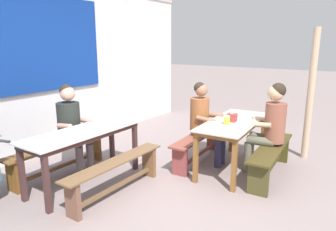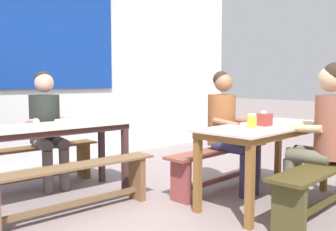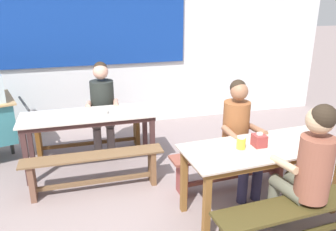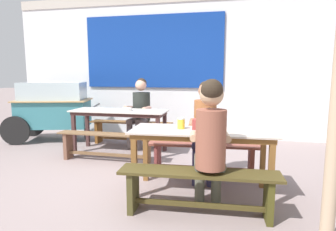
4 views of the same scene
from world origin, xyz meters
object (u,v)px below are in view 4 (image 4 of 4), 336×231
(bench_far_front, at_px, (106,144))
(person_right_near_table, at_px, (205,125))
(dining_table_near, at_px, (202,137))
(bench_near_back, at_px, (203,154))
(tissue_box, at_px, (198,124))
(condiment_jar, at_px, (181,123))
(wooden_support_post, at_px, (336,117))
(bench_near_front, at_px, (198,185))
(person_center_facing, at_px, (140,108))
(person_near_front, at_px, (210,138))
(soup_bowl, at_px, (127,109))
(bench_far_back, at_px, (131,130))
(food_cart, at_px, (53,106))
(dining_table_far, at_px, (119,115))

(bench_far_front, xyz_separation_m, person_right_near_table, (1.60, -0.40, 0.44))
(dining_table_near, distance_m, person_right_near_table, 0.49)
(bench_near_back, bearing_deg, tissue_box, -91.21)
(condiment_jar, distance_m, wooden_support_post, 1.63)
(bench_near_front, height_order, person_center_facing, person_center_facing)
(person_near_front, xyz_separation_m, tissue_box, (-0.18, 0.51, 0.04))
(person_center_facing, relative_size, wooden_support_post, 0.61)
(dining_table_near, height_order, bench_near_front, dining_table_near)
(soup_bowl, bearing_deg, bench_far_back, 104.37)
(bench_near_back, distance_m, person_center_facing, 2.00)
(person_right_near_table, height_order, condiment_jar, person_right_near_table)
(food_cart, bearing_deg, bench_far_back, 0.09)
(dining_table_near, height_order, bench_far_front, dining_table_near)
(bench_far_front, height_order, bench_near_front, same)
(bench_far_front, relative_size, wooden_support_post, 0.75)
(bench_far_back, relative_size, wooden_support_post, 0.77)
(bench_far_front, distance_m, wooden_support_post, 3.33)
(bench_far_back, xyz_separation_m, bench_near_front, (1.65, -2.60, 0.01))
(wooden_support_post, bearing_deg, condiment_jar, 148.48)
(bench_near_front, distance_m, soup_bowl, 2.53)
(person_near_front, distance_m, wooden_support_post, 1.09)
(food_cart, height_order, soup_bowl, food_cart)
(bench_near_back, bearing_deg, soup_bowl, 149.22)
(bench_near_back, xyz_separation_m, tissue_box, (-0.01, -0.55, 0.51))
(dining_table_far, xyz_separation_m, condiment_jar, (1.37, -1.45, 0.15))
(bench_far_front, distance_m, bench_near_front, 2.21)
(person_near_front, height_order, tissue_box, person_near_front)
(dining_table_far, bearing_deg, bench_far_front, -90.15)
(person_right_near_table, bearing_deg, wooden_support_post, -49.21)
(person_near_front, xyz_separation_m, person_right_near_table, (-0.15, 0.99, -0.05))
(person_center_facing, bearing_deg, condiment_jar, -59.47)
(bench_far_back, relative_size, person_right_near_table, 1.27)
(person_right_near_table, bearing_deg, dining_table_far, 148.86)
(bench_near_front, bearing_deg, bench_far_front, 138.60)
(bench_far_front, relative_size, person_center_facing, 1.23)
(person_near_front, bearing_deg, food_cart, 143.96)
(soup_bowl, bearing_deg, bench_near_back, -30.78)
(bench_near_front, bearing_deg, person_right_near_table, 92.75)
(dining_table_far, distance_m, person_center_facing, 0.55)
(bench_near_back, xyz_separation_m, food_cart, (-3.29, 1.46, 0.41))
(bench_far_back, relative_size, food_cart, 0.84)
(bench_far_front, height_order, person_right_near_table, person_right_near_table)
(food_cart, height_order, wooden_support_post, wooden_support_post)
(bench_far_back, bearing_deg, person_near_front, -55.24)
(condiment_jar, bearing_deg, person_center_facing, 120.53)
(condiment_jar, bearing_deg, food_cart, 146.81)
(wooden_support_post, bearing_deg, bench_near_front, 166.41)
(dining_table_far, height_order, food_cart, food_cart)
(person_near_front, relative_size, person_center_facing, 1.03)
(person_center_facing, bearing_deg, dining_table_far, -113.34)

